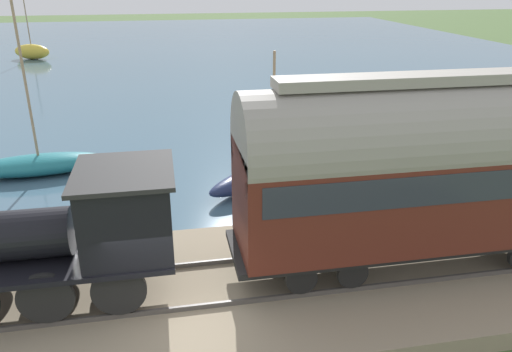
% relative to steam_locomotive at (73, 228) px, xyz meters
% --- Properties ---
extents(ground_plane, '(200.00, 200.00, 0.00)m').
position_rel_steam_locomotive_xyz_m(ground_plane, '(-0.89, -1.98, -2.33)').
color(ground_plane, '#476033').
extents(harbor_water, '(80.00, 80.00, 0.01)m').
position_rel_steam_locomotive_xyz_m(harbor_water, '(43.27, -1.98, -2.33)').
color(harbor_water, '#426075').
rests_on(harbor_water, ground).
extents(rail_embankment, '(5.95, 56.00, 0.59)m').
position_rel_steam_locomotive_xyz_m(rail_embankment, '(-0.00, -1.98, -2.10)').
color(rail_embankment, gray).
rests_on(rail_embankment, ground).
extents(steam_locomotive, '(2.42, 6.04, 3.54)m').
position_rel_steam_locomotive_xyz_m(steam_locomotive, '(0.00, 0.00, 0.00)').
color(steam_locomotive, black).
rests_on(steam_locomotive, rail_embankment).
extents(passenger_coach, '(2.52, 10.00, 4.86)m').
position_rel_steam_locomotive_xyz_m(passenger_coach, '(-0.00, -8.51, 0.91)').
color(passenger_coach, black).
rests_on(passenger_coach, rail_embankment).
extents(sailboat_yellow, '(2.54, 3.78, 5.60)m').
position_rel_steam_locomotive_xyz_m(sailboat_yellow, '(41.15, 9.76, -1.61)').
color(sailboat_yellow, gold).
rests_on(sailboat_yellow, harbor_water).
extents(sailboat_teal, '(2.10, 5.42, 7.00)m').
position_rel_steam_locomotive_xyz_m(sailboat_teal, '(9.71, 2.91, -1.89)').
color(sailboat_teal, '#1E707A').
rests_on(sailboat_teal, harbor_water).
extents(sailboat_navy, '(4.68, 5.99, 5.00)m').
position_rel_steam_locomotive_xyz_m(sailboat_navy, '(7.24, -6.15, -1.82)').
color(sailboat_navy, '#192347').
rests_on(sailboat_navy, harbor_water).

